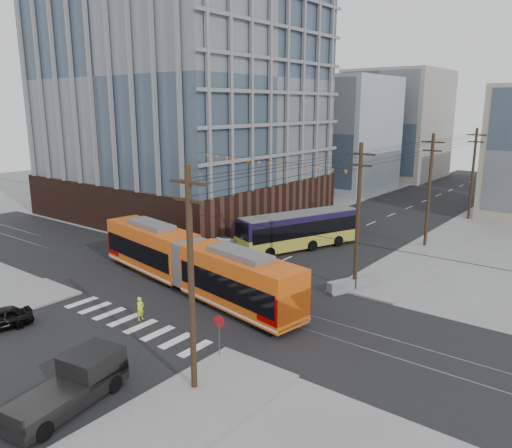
% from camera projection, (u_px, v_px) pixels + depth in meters
% --- Properties ---
extents(ground, '(160.00, 160.00, 0.00)m').
position_uv_depth(ground, '(168.00, 308.00, 34.10)').
color(ground, slate).
extents(office_building, '(30.00, 25.00, 28.60)m').
position_uv_depth(office_building, '(180.00, 99.00, 61.59)').
color(office_building, '#381E16').
rests_on(office_building, ground).
extents(bg_bldg_nw_near, '(18.00, 16.00, 18.00)m').
position_uv_depth(bg_bldg_nw_near, '(331.00, 134.00, 82.14)').
color(bg_bldg_nw_near, '#8C99A5').
rests_on(bg_bldg_nw_near, ground).
extents(bg_bldg_nw_far, '(16.00, 18.00, 20.00)m').
position_uv_depth(bg_bldg_nw_far, '(397.00, 125.00, 95.50)').
color(bg_bldg_nw_far, gray).
rests_on(bg_bldg_nw_far, ground).
extents(utility_pole_near, '(0.30, 0.30, 11.00)m').
position_uv_depth(utility_pole_near, '(191.00, 283.00, 23.15)').
color(utility_pole_near, black).
rests_on(utility_pole_near, ground).
extents(utility_pole_far, '(0.30, 0.30, 11.00)m').
position_uv_depth(utility_pole_far, '(502.00, 164.00, 70.82)').
color(utility_pole_far, black).
rests_on(utility_pole_far, ground).
extents(streetcar, '(21.33, 6.49, 4.07)m').
position_uv_depth(streetcar, '(191.00, 263.00, 37.26)').
color(streetcar, '#D15211').
rests_on(streetcar, ground).
extents(city_bus, '(7.21, 12.97, 3.64)m').
position_uv_depth(city_bus, '(299.00, 230.00, 48.05)').
color(city_bus, black).
rests_on(city_bus, ground).
extents(pickup_truck, '(3.12, 6.28, 2.04)m').
position_uv_depth(pickup_truck, '(65.00, 388.00, 22.64)').
color(pickup_truck, black).
rests_on(pickup_truck, ground).
extents(parked_car_silver, '(2.01, 5.11, 1.66)m').
position_uv_depth(parked_car_silver, '(229.00, 246.00, 46.41)').
color(parked_car_silver, gray).
rests_on(parked_car_silver, ground).
extents(parked_car_white, '(2.61, 5.00, 1.38)m').
position_uv_depth(parked_car_white, '(264.00, 234.00, 51.29)').
color(parked_car_white, '#BABABA').
rests_on(parked_car_white, ground).
extents(parked_car_grey, '(2.54, 5.10, 1.39)m').
position_uv_depth(parked_car_grey, '(299.00, 221.00, 56.94)').
color(parked_car_grey, slate).
rests_on(parked_car_grey, ground).
extents(pedestrian, '(0.39, 0.57, 1.54)m').
position_uv_depth(pedestrian, '(140.00, 309.00, 32.14)').
color(pedestrian, '#E0FF23').
rests_on(pedestrian, ground).
extents(stop_sign, '(0.76, 0.76, 2.33)m').
position_uv_depth(stop_sign, '(219.00, 338.00, 27.19)').
color(stop_sign, maroon).
rests_on(stop_sign, ground).
extents(jersey_barrier, '(2.61, 4.45, 0.88)m').
position_uv_depth(jersey_barrier, '(352.00, 284.00, 37.55)').
color(jersey_barrier, slate).
rests_on(jersey_barrier, ground).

